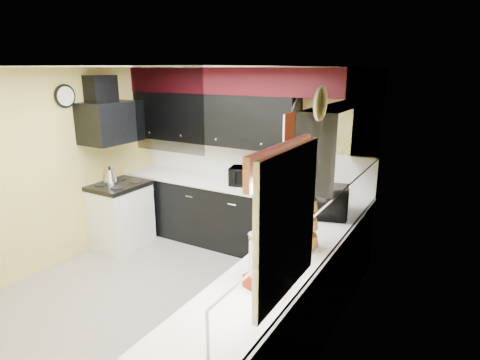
{
  "coord_description": "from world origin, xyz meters",
  "views": [
    {
      "loc": [
        2.7,
        -3.08,
        2.49
      ],
      "look_at": [
        0.5,
        0.72,
        1.26
      ],
      "focal_mm": 30.0,
      "sensor_mm": 36.0,
      "label": 1
    }
  ],
  "objects_px": {
    "kettle": "(110,175)",
    "utensil_crock": "(312,190)",
    "microwave": "(331,202)",
    "knife_block": "(314,188)",
    "toaster_oven": "(246,176)"
  },
  "relations": [
    {
      "from": "kettle",
      "to": "utensil_crock",
      "type": "bearing_deg",
      "value": 14.23
    },
    {
      "from": "microwave",
      "to": "utensil_crock",
      "type": "bearing_deg",
      "value": 22.69
    },
    {
      "from": "knife_block",
      "to": "microwave",
      "type": "bearing_deg",
      "value": -79.15
    },
    {
      "from": "utensil_crock",
      "to": "kettle",
      "type": "bearing_deg",
      "value": -165.77
    },
    {
      "from": "toaster_oven",
      "to": "kettle",
      "type": "bearing_deg",
      "value": -171.48
    },
    {
      "from": "microwave",
      "to": "kettle",
      "type": "relative_size",
      "value": 2.66
    },
    {
      "from": "utensil_crock",
      "to": "toaster_oven",
      "type": "bearing_deg",
      "value": 176.78
    },
    {
      "from": "knife_block",
      "to": "kettle",
      "type": "xyz_separation_m",
      "value": [
        -2.78,
        -0.78,
        -0.02
      ]
    },
    {
      "from": "microwave",
      "to": "toaster_oven",
      "type": "bearing_deg",
      "value": 52.01
    },
    {
      "from": "kettle",
      "to": "knife_block",
      "type": "bearing_deg",
      "value": 15.63
    },
    {
      "from": "utensil_crock",
      "to": "kettle",
      "type": "relative_size",
      "value": 0.9
    },
    {
      "from": "knife_block",
      "to": "kettle",
      "type": "height_order",
      "value": "knife_block"
    },
    {
      "from": "toaster_oven",
      "to": "microwave",
      "type": "distance_m",
      "value": 1.47
    },
    {
      "from": "knife_block",
      "to": "toaster_oven",
      "type": "bearing_deg",
      "value": 156.89
    },
    {
      "from": "microwave",
      "to": "kettle",
      "type": "distance_m",
      "value": 3.18
    }
  ]
}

